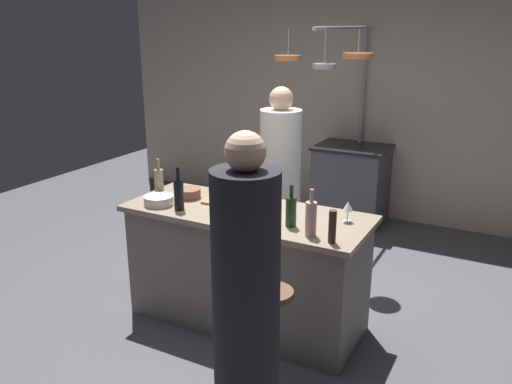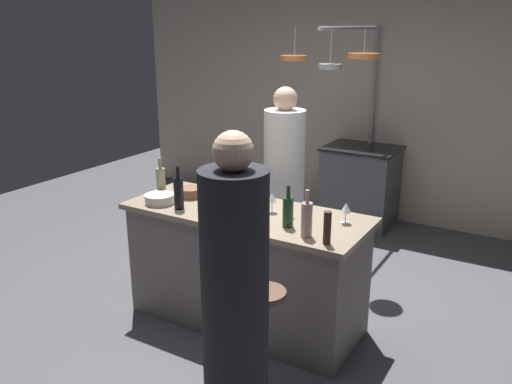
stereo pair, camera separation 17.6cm
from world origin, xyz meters
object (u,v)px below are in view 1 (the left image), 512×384
(stove_range, at_px, (351,184))
(wine_bottle_rose, at_px, (311,218))
(cutting_board, at_px, (227,202))
(bar_stool_right, at_px, (271,335))
(wine_glass_by_chef, at_px, (273,198))
(pepper_mill, at_px, (332,227))
(wine_glass_near_left_guest, at_px, (291,203))
(mixing_bowl_wooden, at_px, (189,193))
(wine_bottle_dark, at_px, (179,194))
(guest_right, at_px, (246,301))
(chef, at_px, (280,190))
(wine_bottle_green, at_px, (240,207))
(wine_glass_near_right_guest, at_px, (348,207))
(wine_bottle_red, at_px, (291,211))
(wine_bottle_white, at_px, (159,182))
(mixing_bowl_ceramic, at_px, (159,200))

(stove_range, relative_size, wine_bottle_rose, 2.88)
(stove_range, relative_size, cutting_board, 2.78)
(stove_range, bearing_deg, cutting_board, -95.18)
(bar_stool_right, xyz_separation_m, wine_glass_by_chef, (-0.33, 0.68, 0.63))
(pepper_mill, relative_size, wine_glass_near_left_guest, 1.44)
(wine_glass_by_chef, relative_size, mixing_bowl_wooden, 0.79)
(cutting_board, xyz_separation_m, mixing_bowl_wooden, (-0.32, -0.03, 0.03))
(bar_stool_right, distance_m, wine_bottle_dark, 1.22)
(bar_stool_right, height_order, pepper_mill, pepper_mill)
(guest_right, bearing_deg, wine_glass_by_chef, 108.87)
(wine_bottle_dark, relative_size, mixing_bowl_wooden, 1.72)
(chef, xyz_separation_m, wine_bottle_green, (0.24, -1.13, 0.24))
(wine_glass_near_right_guest, relative_size, wine_glass_near_left_guest, 1.00)
(wine_bottle_green, relative_size, wine_bottle_rose, 1.01)
(cutting_board, xyz_separation_m, wine_bottle_dark, (-0.22, -0.29, 0.11))
(bar_stool_right, relative_size, wine_bottle_dark, 2.14)
(cutting_board, distance_m, wine_glass_near_left_guest, 0.56)
(guest_right, relative_size, wine_bottle_red, 5.94)
(wine_bottle_green, xyz_separation_m, wine_bottle_red, (0.32, 0.12, -0.01))
(wine_glass_near_right_guest, bearing_deg, chef, 138.85)
(bar_stool_right, bearing_deg, guest_right, -86.38)
(bar_stool_right, relative_size, wine_glass_near_left_guest, 4.66)
(stove_range, xyz_separation_m, bar_stool_right, (0.52, -3.07, -0.07))
(pepper_mill, bearing_deg, chef, 128.10)
(bar_stool_right, bearing_deg, wine_bottle_green, 139.01)
(cutting_board, relative_size, wine_bottle_white, 1.05)
(stove_range, height_order, mixing_bowl_wooden, mixing_bowl_wooden)
(wine_glass_by_chef, bearing_deg, wine_bottle_red, -40.10)
(wine_bottle_white, xyz_separation_m, wine_glass_by_chef, (0.93, 0.10, -0.01))
(bar_stool_right, height_order, cutting_board, cutting_board)
(wine_bottle_red, relative_size, wine_bottle_rose, 0.93)
(pepper_mill, xyz_separation_m, wine_bottle_dark, (-1.19, 0.05, 0.02))
(wine_glass_near_left_guest, xyz_separation_m, mixing_bowl_ceramic, (-0.98, -0.23, -0.07))
(wine_glass_by_chef, height_order, wine_glass_near_left_guest, same)
(wine_bottle_green, distance_m, wine_bottle_white, 0.87)
(wine_bottle_rose, xyz_separation_m, wine_glass_by_chef, (-0.40, 0.28, -0.01))
(guest_right, distance_m, mixing_bowl_ceramic, 1.42)
(cutting_board, height_order, mixing_bowl_wooden, mixing_bowl_wooden)
(chef, distance_m, wine_bottle_red, 1.18)
(pepper_mill, xyz_separation_m, wine_bottle_rose, (-0.16, 0.05, 0.01))
(wine_glass_near_right_guest, xyz_separation_m, mixing_bowl_wooden, (-1.25, -0.08, -0.07))
(cutting_board, bearing_deg, guest_right, -54.50)
(mixing_bowl_ceramic, bearing_deg, stove_range, 76.34)
(wine_glass_near_right_guest, bearing_deg, bar_stool_right, -104.88)
(wine_bottle_dark, bearing_deg, wine_bottle_red, 5.69)
(chef, xyz_separation_m, cutting_board, (-0.06, -0.80, 0.12))
(wine_bottle_white, distance_m, wine_glass_by_chef, 0.94)
(stove_range, relative_size, chef, 0.53)
(wine_bottle_white, bearing_deg, stove_range, 73.20)
(cutting_board, height_order, wine_glass_near_right_guest, wine_glass_near_right_guest)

